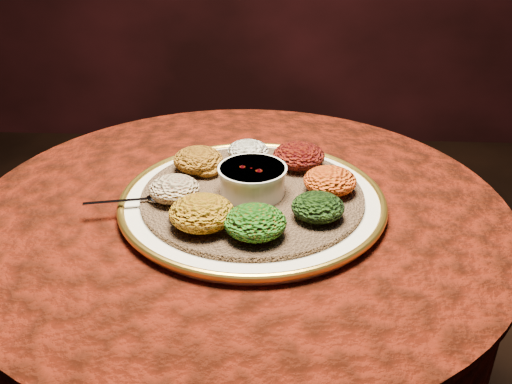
{
  "coord_description": "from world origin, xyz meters",
  "views": [
    {
      "loc": [
        0.08,
        -0.88,
        1.24
      ],
      "look_at": [
        0.03,
        -0.0,
        0.76
      ],
      "focal_mm": 40.0,
      "sensor_mm": 36.0,
      "label": 1
    }
  ],
  "objects": [
    {
      "name": "table",
      "position": [
        0.0,
        0.0,
        0.55
      ],
      "size": [
        0.96,
        0.96,
        0.73
      ],
      "color": "black",
      "rests_on": "ground"
    },
    {
      "name": "platter",
      "position": [
        0.02,
        -0.01,
        0.75
      ],
      "size": [
        0.59,
        0.59,
        0.02
      ],
      "rotation": [
        0.0,
        0.0,
        -0.42
      ],
      "color": "white",
      "rests_on": "table"
    },
    {
      "name": "injera",
      "position": [
        0.02,
        -0.01,
        0.76
      ],
      "size": [
        0.5,
        0.5,
        0.01
      ],
      "primitive_type": "cylinder",
      "rotation": [
        0.0,
        0.0,
        -0.36
      ],
      "color": "#866043",
      "rests_on": "platter"
    },
    {
      "name": "stew_bowl",
      "position": [
        0.02,
        -0.01,
        0.79
      ],
      "size": [
        0.12,
        0.12,
        0.05
      ],
      "color": "silver",
      "rests_on": "injera"
    },
    {
      "name": "spoon",
      "position": [
        -0.15,
        -0.05,
        0.77
      ],
      "size": [
        0.14,
        0.05,
        0.01
      ],
      "rotation": [
        0.0,
        0.0,
        -2.93
      ],
      "color": "silver",
      "rests_on": "injera"
    },
    {
      "name": "portion_ayib",
      "position": [
        0.01,
        0.13,
        0.78
      ],
      "size": [
        0.08,
        0.08,
        0.04
      ],
      "primitive_type": "ellipsoid",
      "color": "white",
      "rests_on": "injera"
    },
    {
      "name": "portion_kitfo",
      "position": [
        0.11,
        0.1,
        0.79
      ],
      "size": [
        0.1,
        0.09,
        0.05
      ],
      "primitive_type": "ellipsoid",
      "color": "black",
      "rests_on": "injera"
    },
    {
      "name": "portion_tikil",
      "position": [
        0.16,
        0.0,
        0.78
      ],
      "size": [
        0.09,
        0.09,
        0.04
      ],
      "primitive_type": "ellipsoid",
      "color": "#C48010",
      "rests_on": "injera"
    },
    {
      "name": "portion_gomen",
      "position": [
        0.13,
        -0.09,
        0.78
      ],
      "size": [
        0.09,
        0.08,
        0.04
      ],
      "primitive_type": "ellipsoid",
      "color": "black",
      "rests_on": "injera"
    },
    {
      "name": "portion_mixveg",
      "position": [
        0.04,
        -0.14,
        0.79
      ],
      "size": [
        0.1,
        0.09,
        0.05
      ],
      "primitive_type": "ellipsoid",
      "color": "#8B3808",
      "rests_on": "injera"
    },
    {
      "name": "portion_kik",
      "position": [
        -0.05,
        -0.12,
        0.79
      ],
      "size": [
        0.1,
        0.1,
        0.05
      ],
      "primitive_type": "ellipsoid",
      "color": "#985B0D",
      "rests_on": "injera"
    },
    {
      "name": "portion_timatim",
      "position": [
        -0.11,
        -0.04,
        0.78
      ],
      "size": [
        0.09,
        0.08,
        0.04
      ],
      "primitive_type": "ellipsoid",
      "color": "maroon",
      "rests_on": "injera"
    },
    {
      "name": "portion_shiro",
      "position": [
        -0.08,
        0.07,
        0.78
      ],
      "size": [
        0.09,
        0.09,
        0.04
      ],
      "primitive_type": "ellipsoid",
      "color": "#925911",
      "rests_on": "injera"
    }
  ]
}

